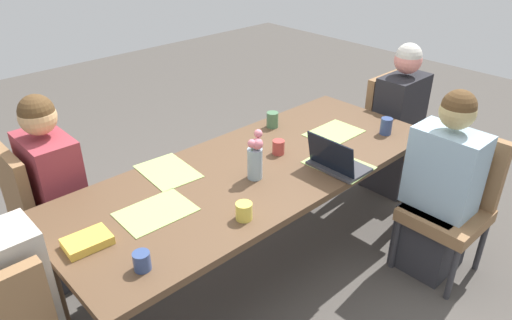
{
  "coord_description": "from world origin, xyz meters",
  "views": [
    {
      "loc": [
        1.61,
        1.72,
        2.07
      ],
      "look_at": [
        0.0,
        0.0,
        0.78
      ],
      "focal_mm": 33.06,
      "sensor_mm": 36.0,
      "label": 1
    }
  ],
  "objects_px": {
    "coffee_mug_near_right": "(142,261)",
    "chair_near_left_near": "(42,206)",
    "coffee_mug_far_left": "(272,120)",
    "book_red_cover": "(87,241)",
    "person_far_right_near": "(439,195)",
    "flower_vase": "(255,157)",
    "coffee_mug_centre_right": "(244,211)",
    "laptop_far_right_near": "(336,163)",
    "person_near_left_near": "(58,202)",
    "chair_head_left_left_far": "(393,126)",
    "chair_far_right_near": "(454,198)",
    "coffee_mug_centre_left": "(386,126)",
    "coffee_mug_near_left": "(278,147)",
    "dining_table": "(256,178)",
    "person_head_left_left_far": "(397,128)"
  },
  "relations": [
    {
      "from": "chair_near_left_near",
      "to": "coffee_mug_centre_left",
      "type": "relative_size",
      "value": 8.18
    },
    {
      "from": "coffee_mug_centre_right",
      "to": "coffee_mug_far_left",
      "type": "height_order",
      "value": "coffee_mug_far_left"
    },
    {
      "from": "person_head_left_left_far",
      "to": "person_far_right_near",
      "type": "height_order",
      "value": "same"
    },
    {
      "from": "person_near_left_near",
      "to": "chair_head_left_left_far",
      "type": "distance_m",
      "value": 2.53
    },
    {
      "from": "coffee_mug_far_left",
      "to": "laptop_far_right_near",
      "type": "bearing_deg",
      "value": 77.59
    },
    {
      "from": "chair_far_right_near",
      "to": "person_near_left_near",
      "type": "bearing_deg",
      "value": -41.13
    },
    {
      "from": "coffee_mug_centre_left",
      "to": "flower_vase",
      "type": "bearing_deg",
      "value": -9.63
    },
    {
      "from": "coffee_mug_centre_left",
      "to": "coffee_mug_far_left",
      "type": "height_order",
      "value": "coffee_mug_centre_left"
    },
    {
      "from": "chair_near_left_near",
      "to": "chair_far_right_near",
      "type": "bearing_deg",
      "value": 138.96
    },
    {
      "from": "chair_head_left_left_far",
      "to": "chair_far_right_near",
      "type": "distance_m",
      "value": 1.05
    },
    {
      "from": "person_far_right_near",
      "to": "flower_vase",
      "type": "relative_size",
      "value": 4.19
    },
    {
      "from": "chair_far_right_near",
      "to": "chair_near_left_near",
      "type": "bearing_deg",
      "value": -41.04
    },
    {
      "from": "laptop_far_right_near",
      "to": "coffee_mug_near_right",
      "type": "bearing_deg",
      "value": -1.19
    },
    {
      "from": "person_far_right_near",
      "to": "coffee_mug_far_left",
      "type": "distance_m",
      "value": 1.16
    },
    {
      "from": "dining_table",
      "to": "coffee_mug_far_left",
      "type": "bearing_deg",
      "value": -144.24
    },
    {
      "from": "person_head_left_left_far",
      "to": "laptop_far_right_near",
      "type": "height_order",
      "value": "person_head_left_left_far"
    },
    {
      "from": "chair_head_left_left_far",
      "to": "laptop_far_right_near",
      "type": "distance_m",
      "value": 1.3
    },
    {
      "from": "person_near_left_near",
      "to": "book_red_cover",
      "type": "distance_m",
      "value": 0.81
    },
    {
      "from": "coffee_mug_near_left",
      "to": "book_red_cover",
      "type": "distance_m",
      "value": 1.24
    },
    {
      "from": "coffee_mug_near_left",
      "to": "coffee_mug_far_left",
      "type": "bearing_deg",
      "value": -129.45
    },
    {
      "from": "laptop_far_right_near",
      "to": "coffee_mug_near_right",
      "type": "height_order",
      "value": "laptop_far_right_near"
    },
    {
      "from": "chair_near_left_near",
      "to": "coffee_mug_near_left",
      "type": "height_order",
      "value": "chair_near_left_near"
    },
    {
      "from": "person_far_right_near",
      "to": "flower_vase",
      "type": "bearing_deg",
      "value": -35.86
    },
    {
      "from": "dining_table",
      "to": "laptop_far_right_near",
      "type": "height_order",
      "value": "laptop_far_right_near"
    },
    {
      "from": "chair_near_left_near",
      "to": "chair_far_right_near",
      "type": "distance_m",
      "value": 2.46
    },
    {
      "from": "chair_head_left_left_far",
      "to": "coffee_mug_centre_right",
      "type": "height_order",
      "value": "chair_head_left_left_far"
    },
    {
      "from": "person_near_left_near",
      "to": "flower_vase",
      "type": "height_order",
      "value": "person_near_left_near"
    },
    {
      "from": "coffee_mug_near_right",
      "to": "chair_near_left_near",
      "type": "bearing_deg",
      "value": -88.45
    },
    {
      "from": "person_head_left_left_far",
      "to": "coffee_mug_centre_left",
      "type": "relative_size",
      "value": 10.87
    },
    {
      "from": "person_far_right_near",
      "to": "coffee_mug_near_left",
      "type": "distance_m",
      "value": 1.01
    },
    {
      "from": "dining_table",
      "to": "person_far_right_near",
      "type": "relative_size",
      "value": 1.99
    },
    {
      "from": "chair_head_left_left_far",
      "to": "coffee_mug_centre_left",
      "type": "bearing_deg",
      "value": 25.67
    },
    {
      "from": "person_near_left_near",
      "to": "coffee_mug_centre_left",
      "type": "distance_m",
      "value": 2.1
    },
    {
      "from": "dining_table",
      "to": "person_near_left_near",
      "type": "bearing_deg",
      "value": -40.82
    },
    {
      "from": "dining_table",
      "to": "chair_near_left_near",
      "type": "distance_m",
      "value": 1.27
    },
    {
      "from": "chair_near_left_near",
      "to": "person_near_left_near",
      "type": "relative_size",
      "value": 0.75
    },
    {
      "from": "flower_vase",
      "to": "coffee_mug_near_right",
      "type": "relative_size",
      "value": 3.44
    },
    {
      "from": "chair_near_left_near",
      "to": "coffee_mug_far_left",
      "type": "height_order",
      "value": "chair_near_left_near"
    },
    {
      "from": "person_near_left_near",
      "to": "coffee_mug_centre_right",
      "type": "height_order",
      "value": "person_near_left_near"
    },
    {
      "from": "chair_near_left_near",
      "to": "coffee_mug_centre_left",
      "type": "xyz_separation_m",
      "value": [
        -1.89,
        1.07,
        0.29
      ]
    },
    {
      "from": "person_near_left_near",
      "to": "coffee_mug_centre_right",
      "type": "bearing_deg",
      "value": 114.73
    },
    {
      "from": "chair_near_left_near",
      "to": "person_far_right_near",
      "type": "relative_size",
      "value": 0.75
    },
    {
      "from": "coffee_mug_far_left",
      "to": "book_red_cover",
      "type": "relative_size",
      "value": 0.53
    },
    {
      "from": "dining_table",
      "to": "coffee_mug_far_left",
      "type": "relative_size",
      "value": 22.66
    },
    {
      "from": "coffee_mug_centre_left",
      "to": "person_near_left_near",
      "type": "bearing_deg",
      "value": -29.19
    },
    {
      "from": "coffee_mug_near_left",
      "to": "coffee_mug_near_right",
      "type": "relative_size",
      "value": 1.05
    },
    {
      "from": "flower_vase",
      "to": "book_red_cover",
      "type": "height_order",
      "value": "flower_vase"
    },
    {
      "from": "flower_vase",
      "to": "laptop_far_right_near",
      "type": "distance_m",
      "value": 0.48
    },
    {
      "from": "coffee_mug_centre_right",
      "to": "laptop_far_right_near",
      "type": "bearing_deg",
      "value": 179.76
    },
    {
      "from": "person_near_left_near",
      "to": "flower_vase",
      "type": "distance_m",
      "value": 1.21
    }
  ]
}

